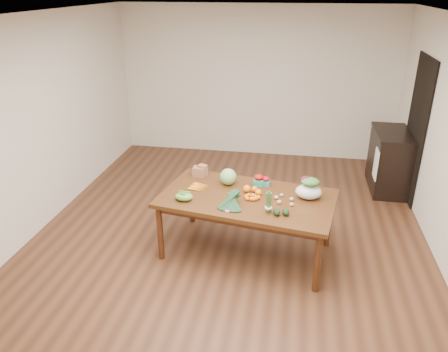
% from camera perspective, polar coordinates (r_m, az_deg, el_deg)
% --- Properties ---
extents(floor, '(6.00, 6.00, 0.00)m').
position_cam_1_polar(floor, '(5.79, 0.82, -7.44)').
color(floor, '#58331E').
rests_on(floor, ground).
extents(ceiling, '(5.00, 6.00, 0.02)m').
position_cam_1_polar(ceiling, '(4.95, 1.01, 20.32)').
color(ceiling, white).
rests_on(ceiling, room_walls).
extents(room_walls, '(5.02, 6.02, 2.70)m').
position_cam_1_polar(room_walls, '(5.21, 0.90, 5.34)').
color(room_walls, silver).
rests_on(room_walls, floor).
extents(dining_table, '(2.13, 1.40, 0.75)m').
position_cam_1_polar(dining_table, '(5.23, 2.97, -6.38)').
color(dining_table, '#523213').
rests_on(dining_table, floor).
extents(doorway_dark, '(0.02, 1.00, 2.10)m').
position_cam_1_polar(doorway_dark, '(6.98, 23.77, 5.57)').
color(doorway_dark, black).
rests_on(doorway_dark, floor).
extents(cabinet, '(0.52, 1.02, 0.94)m').
position_cam_1_polar(cabinet, '(7.28, 20.74, 1.89)').
color(cabinet, black).
rests_on(cabinet, floor).
extents(dish_towel, '(0.02, 0.28, 0.45)m').
position_cam_1_polar(dish_towel, '(6.85, 19.22, 1.48)').
color(dish_towel, white).
rests_on(dish_towel, cabinet).
extents(paper_bag, '(0.24, 0.21, 0.15)m').
position_cam_1_polar(paper_bag, '(5.55, -3.23, 0.70)').
color(paper_bag, '#A06447').
rests_on(paper_bag, dining_table).
extents(cabbage, '(0.20, 0.20, 0.20)m').
position_cam_1_polar(cabbage, '(5.30, 0.54, -0.10)').
color(cabbage, '#8BBC6C').
rests_on(cabbage, dining_table).
extents(strawberry_basket_a, '(0.14, 0.14, 0.11)m').
position_cam_1_polar(strawberry_basket_a, '(5.32, 4.54, -0.65)').
color(strawberry_basket_a, red).
rests_on(strawberry_basket_a, dining_table).
extents(strawberry_basket_b, '(0.11, 0.11, 0.09)m').
position_cam_1_polar(strawberry_basket_b, '(5.33, 5.47, -0.77)').
color(strawberry_basket_b, '#B70C12').
rests_on(strawberry_basket_b, dining_table).
extents(orange_a, '(0.09, 0.09, 0.09)m').
position_cam_1_polar(orange_a, '(5.14, 3.01, -1.67)').
color(orange_a, orange).
rests_on(orange_a, dining_table).
extents(orange_b, '(0.07, 0.07, 0.07)m').
position_cam_1_polar(orange_b, '(5.15, 4.01, -1.73)').
color(orange_b, '#FF630F').
rests_on(orange_b, dining_table).
extents(orange_c, '(0.08, 0.08, 0.08)m').
position_cam_1_polar(orange_c, '(5.07, 4.52, -2.14)').
color(orange_c, '#FFA80F').
rests_on(orange_c, dining_table).
extents(mandarin_cluster, '(0.21, 0.21, 0.08)m').
position_cam_1_polar(mandarin_cluster, '(4.97, 3.77, -2.67)').
color(mandarin_cluster, orange).
rests_on(mandarin_cluster, dining_table).
extents(carrots, '(0.25, 0.25, 0.03)m').
position_cam_1_polar(carrots, '(5.25, -3.21, -1.47)').
color(carrots, orange).
rests_on(carrots, dining_table).
extents(snap_pea_bag, '(0.20, 0.15, 0.09)m').
position_cam_1_polar(snap_pea_bag, '(4.96, -5.25, -2.69)').
color(snap_pea_bag, '#69B23C').
rests_on(snap_pea_bag, dining_table).
extents(kale_bunch, '(0.38, 0.45, 0.16)m').
position_cam_1_polar(kale_bunch, '(4.76, 0.82, -3.36)').
color(kale_bunch, '#15311A').
rests_on(kale_bunch, dining_table).
extents(asparagus_bundle, '(0.10, 0.13, 0.26)m').
position_cam_1_polar(asparagus_bundle, '(4.67, 5.86, -3.45)').
color(asparagus_bundle, '#517234').
rests_on(asparagus_bundle, dining_table).
extents(potato_a, '(0.05, 0.05, 0.04)m').
position_cam_1_polar(potato_a, '(5.01, 6.84, -2.79)').
color(potato_a, tan).
rests_on(potato_a, dining_table).
extents(potato_b, '(0.05, 0.05, 0.05)m').
position_cam_1_polar(potato_b, '(4.91, 7.23, -3.38)').
color(potato_b, tan).
rests_on(potato_b, dining_table).
extents(potato_c, '(0.05, 0.04, 0.04)m').
position_cam_1_polar(potato_c, '(5.00, 8.82, -2.99)').
color(potato_c, tan).
rests_on(potato_c, dining_table).
extents(potato_d, '(0.04, 0.04, 0.04)m').
position_cam_1_polar(potato_d, '(5.08, 7.54, -2.48)').
color(potato_d, tan).
rests_on(potato_d, dining_table).
extents(potato_e, '(0.05, 0.04, 0.04)m').
position_cam_1_polar(potato_e, '(4.89, 8.83, -3.68)').
color(potato_e, tan).
rests_on(potato_e, dining_table).
extents(avocado_a, '(0.10, 0.12, 0.07)m').
position_cam_1_polar(avocado_a, '(4.68, 6.89, -4.69)').
color(avocado_a, black).
rests_on(avocado_a, dining_table).
extents(avocado_b, '(0.10, 0.13, 0.07)m').
position_cam_1_polar(avocado_b, '(4.69, 8.05, -4.65)').
color(avocado_b, black).
rests_on(avocado_b, dining_table).
extents(salad_bag, '(0.33, 0.27, 0.23)m').
position_cam_1_polar(salad_bag, '(5.05, 11.00, -1.70)').
color(salad_bag, white).
rests_on(salad_bag, dining_table).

